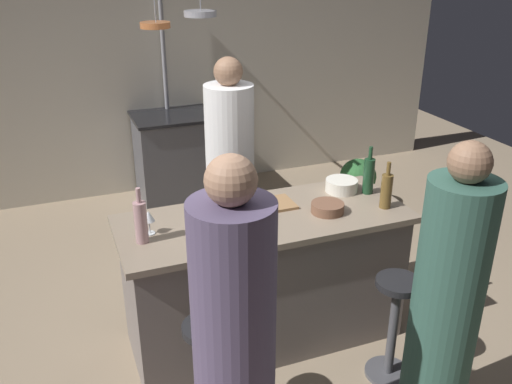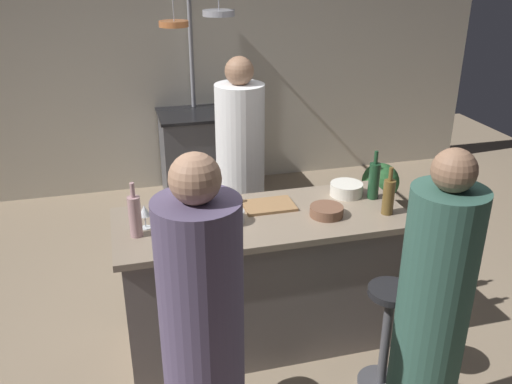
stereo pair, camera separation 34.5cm
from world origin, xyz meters
The scene contains 21 objects.
ground_plane centered at (0.00, 0.00, 0.00)m, with size 9.00×9.00×0.00m, color gray.
back_wall centered at (0.00, 2.85, 1.30)m, with size 6.40×0.16×2.60m, color beige.
kitchen_island centered at (0.00, 0.00, 0.45)m, with size 1.80×0.72×0.90m.
stove_range centered at (0.00, 2.45, 0.45)m, with size 0.80×0.64×0.89m.
chef centered at (0.07, 0.87, 0.80)m, with size 0.36×0.36×1.72m.
bar_stool_right centered at (0.57, -0.62, 0.38)m, with size 0.28×0.28×0.68m.
guest_right centered at (0.57, -1.01, 0.76)m, with size 0.34×0.34×1.63m.
bar_stool_left centered at (-0.56, -0.62, 0.38)m, with size 0.28×0.28×0.68m.
guest_left centered at (-0.54, -0.99, 0.79)m, with size 0.36×0.36×1.71m.
overhead_pot_rack centered at (-0.05, 2.02, 1.64)m, with size 0.59×1.41×2.17m.
potted_plant centered at (1.61, 1.53, 0.30)m, with size 0.36×0.36×0.52m.
cutting_board centered at (0.08, 0.12, 0.91)m, with size 0.32×0.22×0.02m, color #997047.
pepper_mill centered at (-0.25, 0.20, 1.01)m, with size 0.05×0.05×0.21m, color #382319.
wine_bottle_amber centered at (0.76, -0.15, 1.02)m, with size 0.07×0.07×0.30m.
wine_bottle_green centered at (0.77, 0.08, 1.03)m, with size 0.07×0.07×0.33m.
wine_bottle_rose centered at (-0.76, -0.05, 1.03)m, with size 0.07×0.07×0.33m.
wine_glass_near_right_guest centered at (-0.41, -0.12, 1.01)m, with size 0.07×0.07×0.15m.
wine_glass_by_chef centered at (-0.70, 0.03, 1.01)m, with size 0.07×0.07×0.15m.
mixing_bowl_wooden centered at (0.38, -0.09, 0.93)m, with size 0.21×0.21×0.06m, color brown.
mixing_bowl_steel centered at (-0.21, -0.02, 0.94)m, with size 0.18×0.18×0.07m, color #B7B7BC.
mixing_bowl_ceramic centered at (0.63, 0.17, 0.94)m, with size 0.22×0.22×0.08m, color silver.
Camera 1 is at (-1.14, -2.80, 2.40)m, focal length 38.63 mm.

